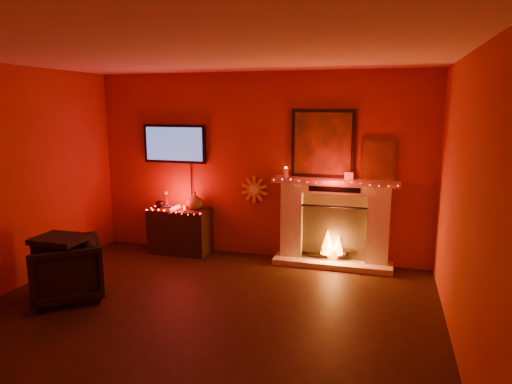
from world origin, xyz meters
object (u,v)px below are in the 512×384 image
console_table (181,228)px  armchair (66,270)px  sunburst_clock (254,190)px  fireplace (334,214)px  tv (175,144)px

console_table → armchair: console_table is taller
sunburst_clock → console_table: size_ratio=0.42×
fireplace → armchair: bearing=-144.0°
fireplace → console_table: bearing=-176.8°
fireplace → console_table: (-2.29, -0.13, -0.34)m
tv → sunburst_clock: size_ratio=3.10×
fireplace → sunburst_clock: fireplace is taller
tv → console_table: (0.15, -0.19, -1.27)m
fireplace → tv: 2.61m
armchair → sunburst_clock: bearing=102.8°
sunburst_clock → console_table: sunburst_clock is taller
sunburst_clock → console_table: bearing=-168.8°
sunburst_clock → armchair: size_ratio=0.52×
tv → armchair: (-0.39, -2.13, -1.29)m
sunburst_clock → armchair: 2.78m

